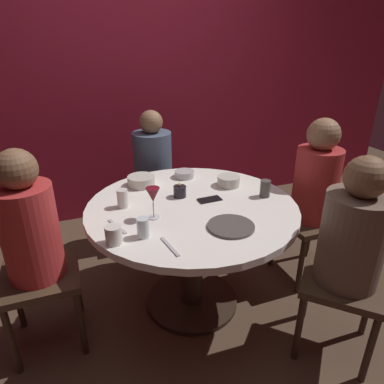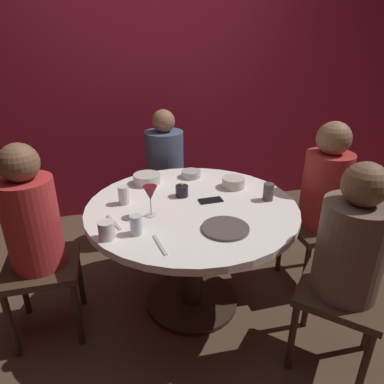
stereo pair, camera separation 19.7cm
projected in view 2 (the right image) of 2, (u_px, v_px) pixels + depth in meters
name	position (u px, v px, depth m)	size (l,w,h in m)	color
ground_plane	(192.00, 301.00, 2.31)	(8.00, 8.00, 0.00)	#4C3828
back_wall	(150.00, 76.00, 3.13)	(6.00, 0.10, 2.60)	maroon
dining_table	(192.00, 229.00, 2.08)	(1.24, 1.24, 0.73)	white
seated_diner_left	(32.00, 225.00, 1.81)	(0.40, 0.40, 1.16)	#3F2D1E
seated_diner_back	(165.00, 161.00, 2.82)	(0.40, 0.40, 1.12)	#3F2D1E
seated_diner_right	(325.00, 190.00, 2.21)	(0.40, 0.40, 1.17)	#3F2D1E
seated_diner_front_right	(350.00, 249.00, 1.62)	(0.57, 0.57, 1.14)	#3F2D1E
candle_holder	(182.00, 191.00, 2.10)	(0.08, 0.08, 0.09)	black
wine_glass	(150.00, 194.00, 1.83)	(0.08, 0.08, 0.18)	silver
dinner_plate	(225.00, 228.00, 1.74)	(0.24, 0.24, 0.01)	#4C4742
cell_phone	(211.00, 200.00, 2.05)	(0.07, 0.14, 0.01)	black
bowl_serving_large	(191.00, 174.00, 2.40)	(0.14, 0.14, 0.05)	#B7B7BC
bowl_salad_center	(233.00, 183.00, 2.23)	(0.15, 0.15, 0.07)	beige
bowl_small_white	(147.00, 179.00, 2.29)	(0.18, 0.18, 0.07)	beige
cup_near_candle	(136.00, 225.00, 1.69)	(0.06, 0.06, 0.10)	silver
cup_by_left_diner	(268.00, 192.00, 2.05)	(0.06, 0.06, 0.10)	#4C4742
cup_by_right_diner	(107.00, 230.00, 1.65)	(0.08, 0.08, 0.09)	silver
cup_center_front	(124.00, 195.00, 2.00)	(0.06, 0.06, 0.11)	silver
fork_near_plate	(160.00, 245.00, 1.61)	(0.02, 0.18, 0.01)	#B7B7BC
knife_near_plate	(114.00, 222.00, 1.81)	(0.02, 0.18, 0.01)	#B7B7BC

